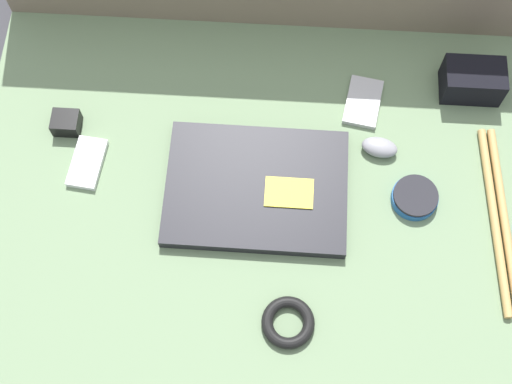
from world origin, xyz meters
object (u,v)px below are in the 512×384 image
phone_black (363,102)px  camera_pouch (473,81)px  speaker_puck (415,197)px  phone_silver (87,163)px  computer_mouse (380,147)px  laptop (258,188)px  charger_brick (66,123)px

phone_black → camera_pouch: 0.22m
speaker_puck → camera_pouch: (0.12, 0.25, 0.02)m
phone_silver → phone_black: 0.55m
camera_pouch → computer_mouse: bearing=-140.7°
laptop → speaker_puck: laptop is taller
laptop → phone_silver: 0.33m
computer_mouse → speaker_puck: bearing=-46.2°
laptop → speaker_puck: (0.29, -0.00, -0.00)m
charger_brick → phone_silver: bearing=-57.1°
computer_mouse → charger_brick: 0.61m
phone_silver → camera_pouch: (0.74, 0.21, 0.03)m
laptop → phone_silver: (-0.33, 0.04, -0.01)m
laptop → phone_black: bearing=45.9°
computer_mouse → speaker_puck: 0.12m
laptop → computer_mouse: size_ratio=4.52×
camera_pouch → laptop: bearing=-149.0°
phone_black → camera_pouch: camera_pouch is taller
phone_black → phone_silver: bearing=-152.9°
phone_silver → charger_brick: size_ratio=2.11×
phone_black → charger_brick: (-0.58, -0.09, 0.01)m
computer_mouse → phone_silver: computer_mouse is taller
laptop → camera_pouch: 0.48m
speaker_puck → phone_silver: speaker_puck is taller
computer_mouse → phone_silver: size_ratio=0.69×
computer_mouse → phone_black: (-0.03, 0.10, -0.01)m
phone_silver → phone_black: (0.53, 0.17, -0.00)m
computer_mouse → phone_black: computer_mouse is taller
laptop → charger_brick: size_ratio=6.53×
laptop → phone_black: 0.28m
charger_brick → phone_black: bearing=8.6°
speaker_puck → camera_pouch: camera_pouch is taller
phone_black → camera_pouch: bearing=21.6°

